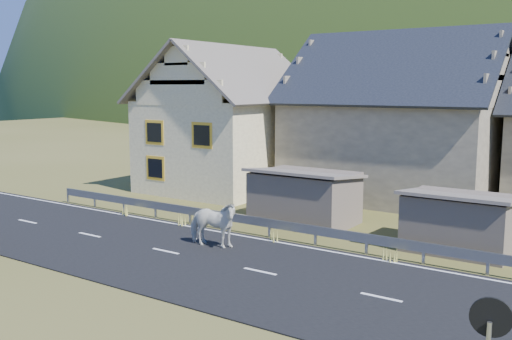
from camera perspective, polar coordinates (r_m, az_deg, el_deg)
The scene contains 11 objects.
ground at distance 18.20m, azimuth 0.41°, elevation -10.23°, with size 160.00×160.00×0.00m, color #414317.
road at distance 18.19m, azimuth 0.42°, elevation -10.17°, with size 60.00×7.00×0.04m, color black.
lane_markings at distance 18.18m, azimuth 0.42°, elevation -10.10°, with size 60.00×6.60×0.01m, color silver.
guardrail at distance 21.08m, azimuth 5.96°, elevation -6.07°, with size 28.10×0.09×0.75m.
shed_left at distance 24.31m, azimuth 4.92°, elevation -2.82°, with size 4.30×3.30×2.40m, color #6E6155.
shed_right at distance 21.55m, azimuth 19.62°, elevation -5.01°, with size 3.80×2.90×2.20m, color #6E6155.
house_cream at distance 32.85m, azimuth -2.66°, elevation 5.84°, with size 7.80×9.80×8.30m.
house_stone_a at distance 31.24m, azimuth 14.23°, elevation 5.97°, with size 10.80×9.80×8.90m.
conifer_patch at distance 140.12m, azimuth 6.45°, elevation 8.40°, with size 76.00×50.00×28.00m, color black.
horse at distance 20.67m, azimuth -4.39°, elevation -5.37°, with size 2.05×0.93×1.73m, color silver.
traffic_mirror at distance 10.36m, azimuth 22.32°, elevation -15.11°, with size 0.68×0.22×2.44m.
Camera 1 is at (9.48, -14.41, 5.81)m, focal length 40.00 mm.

